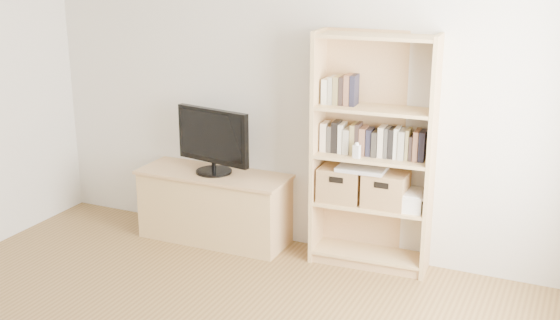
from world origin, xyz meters
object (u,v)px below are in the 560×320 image
Objects in this scene: basket_right at (386,189)px; tv_stand at (215,207)px; basket_left at (341,184)px; baby_monitor at (357,152)px; laptop at (362,168)px; bookshelf at (373,153)px; television at (213,141)px.

tv_stand is at bearing -177.68° from basket_right.
baby_monitor is at bearing -33.69° from basket_left.
baby_monitor is at bearing -105.46° from laptop.
basket_left is 1.01× the size of basket_right.
tv_stand is 3.42× the size of laptop.
television is at bearing 179.67° from bookshelf.
baby_monitor is at bearing -152.84° from basket_right.
bookshelf reaches higher than television.
bookshelf reaches higher than baby_monitor.
basket_left is at bearing 177.18° from laptop.
basket_left is at bearing 2.11° from tv_stand.
television is at bearing 0.00° from tv_stand.
tv_stand is 1.47m from bookshelf.
tv_stand is at bearing 0.00° from television.
baby_monitor is 0.38m from basket_right.
laptop is at bearing 12.71° from television.
basket_right is (0.20, 0.11, -0.30)m from baby_monitor.
basket_right is (1.44, 0.07, -0.23)m from television.
tv_stand is 1.35m from laptop.
tv_stand is at bearing 179.79° from basket_left.
baby_monitor is 0.31× the size of basket_right.
laptop is (-0.07, -0.02, -0.12)m from bookshelf.
laptop is at bearing -3.27° from basket_left.
bookshelf is 0.14m from baby_monitor.
baby_monitor is 0.31× the size of basket_left.
baby_monitor reaches higher than tv_stand.
tv_stand is 1.78× the size of television.
television is at bearing 179.84° from laptop.
basket_left is (1.09, 0.05, -0.23)m from television.
basket_left is 0.89× the size of laptop.
baby_monitor reaches higher than basket_right.
baby_monitor is at bearing -135.00° from bookshelf.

